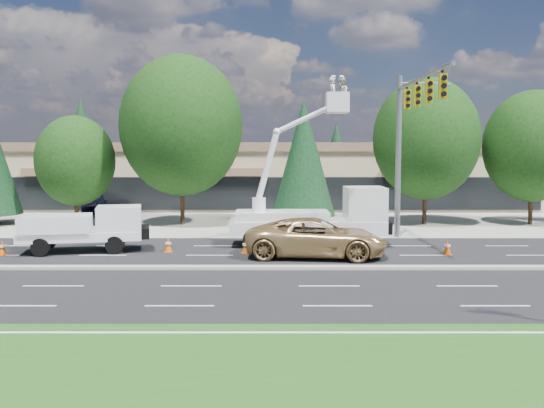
{
  "coord_description": "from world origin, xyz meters",
  "views": [
    {
      "loc": [
        2.93,
        -24.76,
        4.93
      ],
      "look_at": [
        2.93,
        3.4,
        2.4
      ],
      "focal_mm": 40.0,
      "sensor_mm": 36.0,
      "label": 1
    }
  ],
  "objects_px": {
    "signal_mast": "(408,128)",
    "bucket_truck": "(319,210)",
    "minivan": "(316,238)",
    "utility_pickup": "(90,233)"
  },
  "relations": [
    {
      "from": "utility_pickup",
      "to": "minivan",
      "type": "bearing_deg",
      "value": -19.63
    },
    {
      "from": "signal_mast",
      "to": "utility_pickup",
      "type": "height_order",
      "value": "signal_mast"
    },
    {
      "from": "signal_mast",
      "to": "bucket_truck",
      "type": "xyz_separation_m",
      "value": [
        -4.7,
        -0.84,
        -4.23
      ]
    },
    {
      "from": "signal_mast",
      "to": "minivan",
      "type": "height_order",
      "value": "signal_mast"
    },
    {
      "from": "bucket_truck",
      "to": "minivan",
      "type": "height_order",
      "value": "bucket_truck"
    },
    {
      "from": "bucket_truck",
      "to": "minivan",
      "type": "distance_m",
      "value": 3.55
    },
    {
      "from": "signal_mast",
      "to": "bucket_truck",
      "type": "bearing_deg",
      "value": -169.88
    },
    {
      "from": "utility_pickup",
      "to": "bucket_truck",
      "type": "height_order",
      "value": "bucket_truck"
    },
    {
      "from": "signal_mast",
      "to": "minivan",
      "type": "xyz_separation_m",
      "value": [
        -5.06,
        -4.24,
        -5.16
      ]
    },
    {
      "from": "signal_mast",
      "to": "bucket_truck",
      "type": "height_order",
      "value": "signal_mast"
    }
  ]
}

